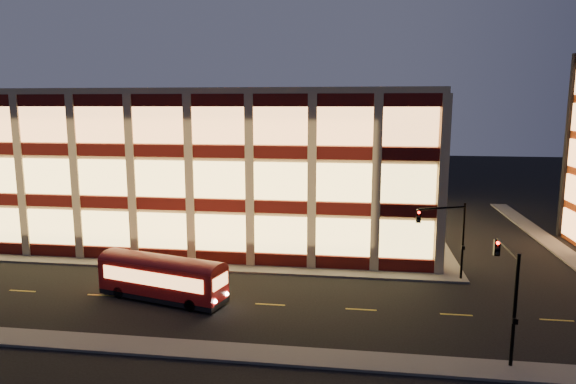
# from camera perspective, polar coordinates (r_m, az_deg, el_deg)

# --- Properties ---
(ground) EXTENTS (200.00, 200.00, 0.00)m
(ground) POSITION_cam_1_polar(r_m,az_deg,el_deg) (43.13, -13.90, -8.37)
(ground) COLOR black
(ground) RESTS_ON ground
(sidewalk_office_south) EXTENTS (54.00, 2.00, 0.15)m
(sidewalk_office_south) POSITION_cam_1_polar(r_m,az_deg,el_deg) (45.15, -17.00, -7.60)
(sidewalk_office_south) COLOR #514F4C
(sidewalk_office_south) RESTS_ON ground
(sidewalk_office_east) EXTENTS (2.00, 30.00, 0.15)m
(sidewalk_office_east) POSITION_cam_1_polar(r_m,az_deg,el_deg) (56.94, 15.21, -3.94)
(sidewalk_office_east) COLOR #514F4C
(sidewalk_office_east) RESTS_ON ground
(sidewalk_tower_west) EXTENTS (2.00, 30.00, 0.15)m
(sidewalk_tower_west) POSITION_cam_1_polar(r_m,az_deg,el_deg) (59.36, 25.83, -4.03)
(sidewalk_tower_west) COLOR #514F4C
(sidewalk_tower_west) RESTS_ON ground
(sidewalk_near) EXTENTS (100.00, 2.00, 0.15)m
(sidewalk_near) POSITION_cam_1_polar(r_m,az_deg,el_deg) (32.26, -22.80, -15.05)
(sidewalk_near) COLOR #514F4C
(sidewalk_near) RESTS_ON ground
(office_building) EXTENTS (50.45, 30.45, 14.50)m
(office_building) POSITION_cam_1_polar(r_m,az_deg,el_deg) (58.23, -10.68, 3.70)
(office_building) COLOR tan
(office_building) RESTS_ON ground
(traffic_signal_far) EXTENTS (3.79, 1.87, 6.00)m
(traffic_signal_far) POSITION_cam_1_polar(r_m,az_deg,el_deg) (39.77, 17.26, -3.91)
(traffic_signal_far) COLOR black
(traffic_signal_far) RESTS_ON ground
(traffic_signal_near) EXTENTS (0.32, 4.45, 6.00)m
(traffic_signal_near) POSITION_cam_1_polar(r_m,az_deg,el_deg) (29.43, 23.24, -9.01)
(traffic_signal_near) COLOR black
(traffic_signal_near) RESTS_ON ground
(trolley_bus) EXTENTS (9.38, 4.58, 3.08)m
(trolley_bus) POSITION_cam_1_polar(r_m,az_deg,el_deg) (36.34, -13.81, -8.97)
(trolley_bus) COLOR #870707
(trolley_bus) RESTS_ON ground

